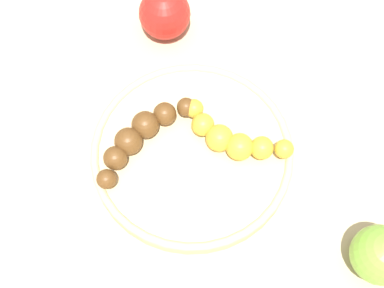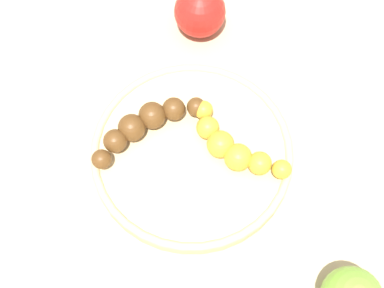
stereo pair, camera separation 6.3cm
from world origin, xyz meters
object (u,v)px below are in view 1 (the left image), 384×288
at_px(banana_spotted, 232,139).
at_px(apple_red, 165,14).
at_px(banana_overripe, 140,135).
at_px(apple_green, 380,255).
at_px(fruit_bowl, 192,152).

bearing_deg(banana_spotted, apple_red, -129.00).
height_order(banana_overripe, apple_green, apple_green).
distance_m(fruit_bowl, apple_green, 0.25).
relative_size(banana_overripe, apple_red, 1.75).
relative_size(fruit_bowl, apple_red, 3.53).
xyz_separation_m(fruit_bowl, banana_overripe, (-0.06, 0.01, 0.02)).
height_order(banana_spotted, apple_green, apple_green).
relative_size(banana_overripe, apple_green, 1.86).
distance_m(banana_spotted, apple_red, 0.21).
bearing_deg(banana_overripe, banana_spotted, -138.39).
distance_m(fruit_bowl, banana_overripe, 0.07).
bearing_deg(apple_green, banana_spotted, 141.81).
bearing_deg(banana_overripe, fruit_bowl, -147.28).
distance_m(fruit_bowl, banana_spotted, 0.05).
bearing_deg(fruit_bowl, apple_red, 103.84).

